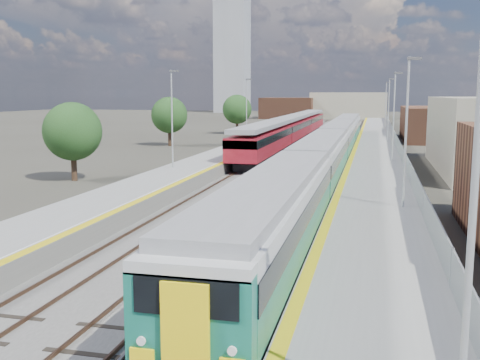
% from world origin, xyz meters
% --- Properties ---
extents(ground, '(320.00, 320.00, 0.00)m').
position_xyz_m(ground, '(0.00, 50.00, 0.00)').
color(ground, '#47443A').
rests_on(ground, ground).
extents(ballast_bed, '(10.50, 155.00, 0.06)m').
position_xyz_m(ballast_bed, '(-2.25, 52.50, 0.03)').
color(ballast_bed, '#565451').
rests_on(ballast_bed, ground).
extents(tracks, '(8.96, 160.00, 0.17)m').
position_xyz_m(tracks, '(-1.65, 54.18, 0.11)').
color(tracks, '#4C3323').
rests_on(tracks, ground).
extents(platform_right, '(4.70, 155.00, 8.52)m').
position_xyz_m(platform_right, '(5.28, 52.49, 0.54)').
color(platform_right, slate).
rests_on(platform_right, ground).
extents(platform_left, '(4.30, 155.00, 8.52)m').
position_xyz_m(platform_left, '(-9.05, 52.49, 0.52)').
color(platform_left, slate).
rests_on(platform_left, ground).
extents(buildings, '(72.00, 185.50, 40.00)m').
position_xyz_m(buildings, '(-18.12, 138.60, 10.70)').
color(buildings, brown).
rests_on(buildings, ground).
extents(green_train, '(2.79, 77.83, 3.08)m').
position_xyz_m(green_train, '(1.50, 41.99, 2.17)').
color(green_train, black).
rests_on(green_train, ground).
extents(red_train, '(2.91, 59.04, 3.68)m').
position_xyz_m(red_train, '(-5.50, 66.37, 2.17)').
color(red_train, black).
rests_on(red_train, ground).
extents(tree_a, '(4.49, 4.49, 6.09)m').
position_xyz_m(tree_a, '(-17.54, 31.85, 3.83)').
color(tree_a, '#382619').
rests_on(tree_a, ground).
extents(tree_b, '(4.65, 4.65, 6.31)m').
position_xyz_m(tree_b, '(-20.69, 61.28, 3.97)').
color(tree_b, '#382619').
rests_on(tree_b, ground).
extents(tree_c, '(4.83, 4.83, 6.55)m').
position_xyz_m(tree_c, '(-17.25, 83.91, 4.12)').
color(tree_c, '#382619').
rests_on(tree_c, ground).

